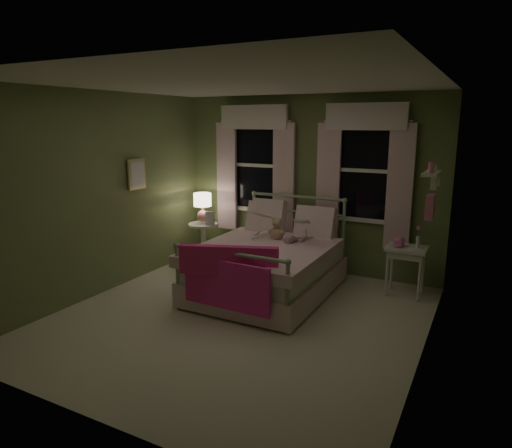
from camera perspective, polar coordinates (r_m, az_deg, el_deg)
The scene contains 18 objects.
room_shell at distance 4.98m, azimuth -2.39°, elevation 2.10°, with size 4.20×4.20×4.20m.
bed at distance 5.98m, azimuth 1.46°, elevation -5.20°, with size 1.58×2.04×1.18m.
pink_throw at distance 5.06m, azimuth -3.58°, elevation -5.81°, with size 1.10×0.48×0.71m.
child_left at distance 6.34m, azimuth 0.98°, elevation 0.92°, with size 0.26×0.17×0.70m, color #F7D1DD.
child_right at distance 6.12m, azimuth 5.68°, elevation 0.23°, with size 0.32×0.25×0.66m, color #F7D1DD.
book_left at distance 6.11m, azimuth -0.07°, elevation 0.87°, with size 0.20×0.27×0.03m, color beige.
book_right at distance 5.89m, azimuth 4.77°, elevation -0.05°, with size 0.20×0.27×0.02m, color beige.
teddy_bear at distance 6.11m, azimuth 2.66°, elevation -0.79°, with size 0.23×0.19×0.31m.
nightstand_left at distance 7.26m, azimuth -6.59°, elevation -1.71°, with size 0.46×0.46×0.65m.
table_lamp at distance 7.15m, azimuth -6.70°, elevation 2.45°, with size 0.28×0.28×0.45m.
book_nightstand at distance 7.09m, azimuth -6.33°, elevation -0.08°, with size 0.16×0.22×0.02m, color beige.
nightstand_right at distance 6.16m, azimuth 18.29°, elevation -3.64°, with size 0.50×0.40×0.64m.
pink_toy at distance 6.13m, azimuth 17.46°, elevation -2.13°, with size 0.14×0.19×0.14m.
bud_vase at distance 6.13m, azimuth 19.62°, elevation -1.50°, with size 0.06×0.06×0.28m.
window_left at distance 7.10m, azimuth -0.17°, elevation 7.90°, with size 1.34×0.13×1.96m.
window_right at distance 6.49m, azimuth 13.34°, elevation 7.12°, with size 1.34×0.13×1.96m.
wall_shelf at distance 5.01m, azimuth 21.08°, elevation 3.94°, with size 0.15×0.50×0.60m.
framed_picture at distance 6.57m, azimuth -14.67°, elevation 6.04°, with size 0.03×0.32×0.42m.
Camera 1 is at (2.45, -4.23, 2.21)m, focal length 32.00 mm.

